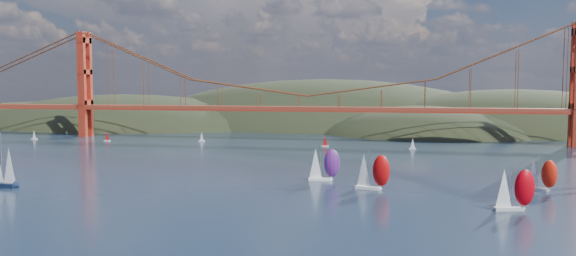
{
  "coord_description": "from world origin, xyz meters",
  "views": [
    {
      "loc": [
        46.71,
        -88.65,
        27.84
      ],
      "look_at": [
        8.87,
        90.0,
        13.43
      ],
      "focal_mm": 35.0,
      "sensor_mm": 36.0,
      "label": 1
    }
  ],
  "objects_px": {
    "racer_1": "(514,189)",
    "racer_rwb": "(323,164)",
    "racer_2": "(541,174)",
    "racer_0": "(372,171)"
  },
  "relations": [
    {
      "from": "racer_1",
      "to": "racer_rwb",
      "type": "relative_size",
      "value": 0.99
    },
    {
      "from": "racer_1",
      "to": "racer_2",
      "type": "relative_size",
      "value": 1.11
    },
    {
      "from": "racer_1",
      "to": "racer_2",
      "type": "bearing_deg",
      "value": 52.24
    },
    {
      "from": "racer_0",
      "to": "racer_rwb",
      "type": "bearing_deg",
      "value": 155.63
    },
    {
      "from": "racer_2",
      "to": "racer_1",
      "type": "bearing_deg",
      "value": -82.67
    },
    {
      "from": "racer_1",
      "to": "racer_2",
      "type": "distance_m",
      "value": 28.67
    },
    {
      "from": "racer_0",
      "to": "racer_1",
      "type": "distance_m",
      "value": 36.85
    },
    {
      "from": "racer_0",
      "to": "racer_1",
      "type": "height_order",
      "value": "racer_0"
    },
    {
      "from": "racer_0",
      "to": "racer_2",
      "type": "relative_size",
      "value": 1.14
    },
    {
      "from": "racer_1",
      "to": "racer_rwb",
      "type": "height_order",
      "value": "racer_rwb"
    }
  ]
}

